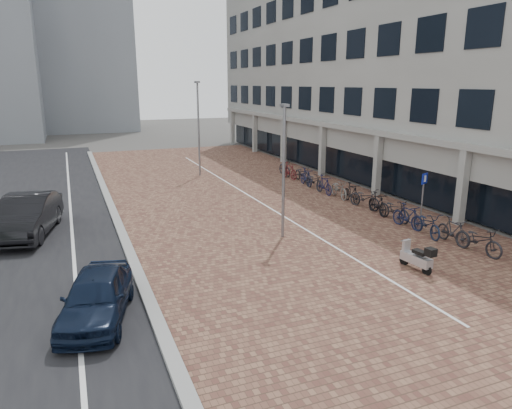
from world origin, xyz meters
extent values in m
plane|color=#474442|center=(0.00, 0.00, 0.00)|extent=(140.00, 140.00, 0.00)
cube|color=brown|center=(2.00, 12.00, 0.01)|extent=(14.50, 42.00, 0.04)
cube|color=black|center=(-9.00, 12.00, 0.01)|extent=(8.00, 50.00, 0.03)
cube|color=gray|center=(-5.10, 12.00, 0.07)|extent=(0.35, 42.00, 0.14)
cube|color=white|center=(-7.00, 12.00, 0.02)|extent=(0.12, 44.00, 0.00)
cube|color=white|center=(2.20, 12.00, 0.04)|extent=(0.10, 30.00, 0.00)
cube|color=gray|center=(13.00, 16.00, 8.50)|extent=(8.00, 40.00, 13.00)
cube|color=black|center=(9.60, 16.00, 1.70)|extent=(0.15, 38.00, 3.20)
cube|color=gray|center=(9.40, 16.00, 3.45)|extent=(1.60, 38.00, 0.30)
cube|color=gray|center=(8.80, 4.00, 1.70)|extent=(0.35, 0.35, 3.40)
cube|color=gray|center=(8.80, 10.00, 1.70)|extent=(0.35, 0.35, 3.40)
cube|color=gray|center=(8.80, 16.00, 1.70)|extent=(0.35, 0.35, 3.40)
cube|color=gray|center=(8.80, 22.00, 1.70)|extent=(0.35, 0.35, 3.40)
cube|color=gray|center=(8.80, 28.00, 1.70)|extent=(0.35, 0.35, 3.40)
cube|color=gray|center=(8.80, 34.00, 1.70)|extent=(0.35, 0.35, 3.40)
cube|color=gray|center=(-4.00, 55.00, 13.00)|extent=(12.00, 10.00, 26.00)
imported|color=black|center=(-6.50, 1.07, 0.66)|extent=(2.48, 4.11, 1.31)
imported|color=black|center=(-8.63, 9.49, 0.83)|extent=(2.74, 5.27, 1.65)
cylinder|color=slate|center=(7.50, 4.91, 1.03)|extent=(0.07, 0.07, 2.05)
cube|color=#0C1C9C|center=(7.50, 4.88, 2.01)|extent=(0.45, 0.22, 0.47)
cylinder|color=slate|center=(0.89, 5.33, 2.62)|extent=(0.12, 0.12, 5.24)
cylinder|color=slate|center=(1.23, 19.05, 3.05)|extent=(0.12, 0.12, 6.11)
imported|color=black|center=(6.73, 1.00, 0.52)|extent=(0.87, 2.03, 1.04)
imported|color=black|center=(6.65, 2.15, 0.53)|extent=(0.61, 1.78, 1.05)
imported|color=#121C33|center=(6.40, 3.30, 0.52)|extent=(1.07, 2.07, 1.04)
imported|color=#121733|center=(6.39, 4.45, 0.53)|extent=(0.66, 1.79, 1.05)
imported|color=black|center=(6.59, 5.60, 0.52)|extent=(0.80, 2.01, 1.04)
imported|color=black|center=(6.51, 6.75, 0.53)|extent=(0.75, 1.80, 1.05)
imported|color=black|center=(6.61, 7.90, 0.52)|extent=(1.05, 2.07, 1.04)
imported|color=black|center=(6.59, 9.05, 0.53)|extent=(0.68, 1.79, 1.05)
imported|color=#66625D|center=(6.55, 10.20, 0.52)|extent=(0.97, 2.05, 1.04)
imported|color=#131233|center=(6.28, 11.35, 0.53)|extent=(0.55, 1.76, 1.05)
imported|color=#222227|center=(6.30, 12.50, 0.52)|extent=(0.72, 1.98, 1.04)
imported|color=#141939|center=(6.38, 13.65, 0.53)|extent=(0.66, 1.79, 1.05)
imported|color=black|center=(6.74, 14.80, 0.52)|extent=(0.71, 1.98, 1.04)
imported|color=#521619|center=(6.36, 15.95, 0.53)|extent=(0.70, 1.79, 1.05)
imported|color=black|center=(6.60, 17.10, 0.52)|extent=(0.86, 2.03, 1.04)
camera|label=1|loc=(-6.82, -10.83, 6.05)|focal=32.67mm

